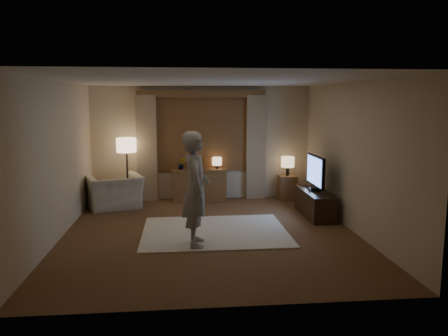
{
  "coord_description": "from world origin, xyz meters",
  "views": [
    {
      "loc": [
        -0.48,
        -7.28,
        2.27
      ],
      "look_at": [
        0.3,
        0.6,
        1.05
      ],
      "focal_mm": 35.0,
      "sensor_mm": 36.0,
      "label": 1
    }
  ],
  "objects": [
    {
      "name": "picture_frame",
      "position": [
        -0.07,
        2.5,
        0.8
      ],
      "size": [
        0.16,
        0.02,
        0.2
      ],
      "primitive_type": "cube",
      "color": "brown",
      "rests_on": "sideboard"
    },
    {
      "name": "tv_stand",
      "position": [
        2.15,
        0.97,
        0.25
      ],
      "size": [
        0.45,
        1.4,
        0.5
      ],
      "primitive_type": "cube",
      "color": "black",
      "rests_on": "floor"
    },
    {
      "name": "side_table",
      "position": [
        1.96,
        2.45,
        0.28
      ],
      "size": [
        0.4,
        0.4,
        0.56
      ],
      "primitive_type": "cube",
      "color": "brown",
      "rests_on": "floor"
    },
    {
      "name": "armchair",
      "position": [
        -1.9,
        1.98,
        0.35
      ],
      "size": [
        1.36,
        1.28,
        0.71
      ],
      "primitive_type": "imported",
      "rotation": [
        0.0,
        0.0,
        -2.77
      ],
      "color": "beige",
      "rests_on": "floor"
    },
    {
      "name": "tv",
      "position": [
        2.15,
        0.97,
        0.89
      ],
      "size": [
        0.24,
        0.98,
        0.71
      ],
      "color": "black",
      "rests_on": "tv_stand"
    },
    {
      "name": "person",
      "position": [
        -0.26,
        -0.63,
        0.92
      ],
      "size": [
        0.44,
        0.66,
        1.79
      ],
      "primitive_type": "imported",
      "rotation": [
        0.0,
        0.0,
        1.56
      ],
      "color": "#A29D95",
      "rests_on": "rug"
    },
    {
      "name": "plant",
      "position": [
        -0.47,
        2.5,
        0.85
      ],
      "size": [
        0.16,
        0.13,
        0.3
      ],
      "primitive_type": "imported",
      "color": "#999999",
      "rests_on": "sideboard"
    },
    {
      "name": "table_lamp_sideboard",
      "position": [
        0.33,
        2.5,
        0.9
      ],
      "size": [
        0.22,
        0.22,
        0.3
      ],
      "color": "black",
      "rests_on": "sideboard"
    },
    {
      "name": "room",
      "position": [
        0.0,
        0.5,
        1.33
      ],
      "size": [
        5.04,
        5.54,
        2.64
      ],
      "color": "brown",
      "rests_on": "ground"
    },
    {
      "name": "floor_lamp",
      "position": [
        -1.66,
        2.35,
        1.23
      ],
      "size": [
        0.43,
        0.43,
        1.47
      ],
      "color": "black",
      "rests_on": "floor"
    },
    {
      "name": "table_lamp_side",
      "position": [
        1.96,
        2.45,
        0.87
      ],
      "size": [
        0.3,
        0.3,
        0.44
      ],
      "color": "black",
      "rests_on": "side_table"
    },
    {
      "name": "rug",
      "position": [
        0.09,
        0.06,
        0.01
      ],
      "size": [
        2.5,
        2.0,
        0.02
      ],
      "primitive_type": "cube",
      "color": "beige",
      "rests_on": "floor"
    },
    {
      "name": "sideboard",
      "position": [
        -0.07,
        2.5,
        0.35
      ],
      "size": [
        1.2,
        0.4,
        0.7
      ],
      "primitive_type": "cube",
      "color": "brown",
      "rests_on": "floor"
    }
  ]
}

